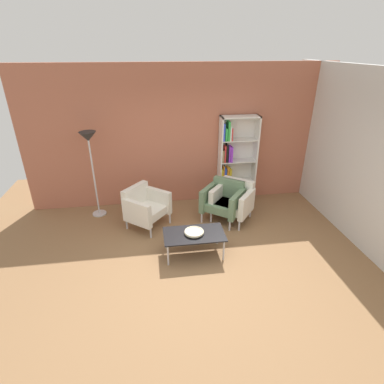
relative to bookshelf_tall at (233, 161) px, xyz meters
The scene contains 10 objects.
ground_plane 2.66m from the bookshelf_tall, 115.68° to the right, with size 8.32×8.32×0.00m, color olive.
brick_back_panel 1.21m from the bookshelf_tall, 168.68° to the left, with size 6.40×0.12×2.90m, color #B2664C.
plaster_right_partition 2.48m from the bookshelf_tall, 42.71° to the right, with size 0.12×5.20×2.90m, color silver.
bookshelf_tall is the anchor object (origin of this frame).
coffee_table_low 2.22m from the bookshelf_tall, 121.54° to the right, with size 1.00×0.56×0.40m.
decorative_bowl 2.21m from the bookshelf_tall, 121.54° to the right, with size 0.32×0.32×0.05m.
armchair_corner_red 2.14m from the bookshelf_tall, 157.47° to the right, with size 0.94×0.95×0.78m.
armchair_near_window 1.00m from the bookshelf_tall, 115.90° to the right, with size 0.95×0.94×0.78m.
armchair_spare_guest 0.96m from the bookshelf_tall, 103.18° to the right, with size 0.95×0.94×0.78m.
floor_lamp_torchiere 2.93m from the bookshelf_tall, behind, with size 0.32×0.32×1.74m.
Camera 1 is at (-0.67, -3.68, 3.16)m, focal length 28.28 mm.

